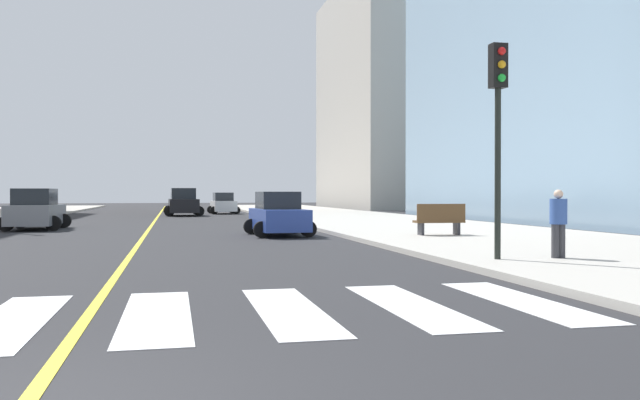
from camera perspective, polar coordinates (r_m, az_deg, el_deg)
The scene contains 12 objects.
sidewalk_kerb_east at distance 27.48m, azimuth 11.26°, elevation -2.71°, with size 10.00×120.00×0.15m, color #B2ADA3.
crosswalk_paint at distance 9.32m, azimuth -19.59°, elevation -9.59°, with size 13.50×4.00×0.01m.
lane_divider_paint at distance 45.15m, azimuth -13.96°, elevation -1.52°, with size 0.16×80.00×0.01m, color yellow.
parking_garage_concrete at distance 76.50m, azimuth 8.28°, elevation 8.66°, with size 18.00×24.00×24.79m, color #B2ADA3.
car_black_nearest at distance 49.20m, azimuth -11.76°, elevation -0.24°, with size 2.92×4.59×2.02m.
car_white_second at distance 53.41m, azimuth -8.38°, elevation -0.33°, with size 2.50×3.90×1.71m.
car_gray_third at distance 32.35m, azimuth -23.41°, elevation -0.84°, with size 2.64×4.19×1.86m.
car_blue_fourth at distance 25.64m, azimuth -3.62°, elevation -1.31°, with size 2.51×3.90×1.71m.
car_silver_fifth at distance 58.62m, azimuth -12.10°, elevation -0.28°, with size 2.39×3.77×1.67m.
traffic_light_near_corner at distance 15.56m, azimuth 15.19°, elevation 7.70°, with size 0.36×0.41×4.88m.
park_bench at distance 23.94m, azimuth 10.33°, elevation -1.72°, with size 1.82×0.64×1.12m.
pedestrian_waiting_east at distance 16.17m, azimuth 19.96°, elevation -1.66°, with size 0.39×0.39×1.58m.
Camera 1 is at (1.13, -5.11, 1.65)m, focal length 36.92 mm.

